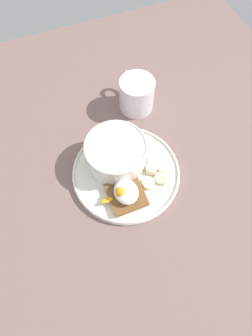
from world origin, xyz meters
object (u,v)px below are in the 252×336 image
coffee_mug (136,94)px  banana_slice_front (149,184)px  oatmeal_bowl (116,153)px  banana_slice_back (151,169)px  toast_slice (126,195)px  banana_slice_left (163,167)px  poached_egg (125,192)px  banana_slice_inner (154,160)px  banana_slice_right (162,178)px

coffee_mug → banana_slice_front: bearing=164.2°
oatmeal_bowl → banana_slice_front: 10.51cm
banana_slice_back → toast_slice: bearing=115.6°
banana_slice_front → banana_slice_left: bearing=-61.2°
toast_slice → banana_slice_front: (0.80, -6.00, -0.23)cm
banana_slice_back → oatmeal_bowl: bearing=49.9°
oatmeal_bowl → banana_slice_left: 11.98cm
poached_egg → toast_slice: bearing=-91.9°
poached_egg → banana_slice_inner: poached_egg is taller
toast_slice → banana_slice_left: 11.72cm
banana_slice_left → banana_slice_inner: banana_slice_left is taller
poached_egg → banana_slice_right: (0.96, -9.73, -2.39)cm
toast_slice → banana_slice_front: bearing=-82.4°
banana_slice_front → coffee_mug: size_ratio=0.28×
poached_egg → coffee_mug: 27.93cm
banana_slice_front → banana_slice_back: (3.10, -2.14, 0.16)cm
coffee_mug → poached_egg: bearing=152.3°
oatmeal_bowl → banana_slice_back: 9.42cm
poached_egg → banana_slice_inner: size_ratio=2.26×
poached_egg → banana_slice_back: 9.48cm
banana_slice_back → banana_slice_right: size_ratio=0.81×
toast_slice → banana_slice_back: 9.03cm
banana_slice_left → banana_slice_back: (0.27, 3.00, 0.22)cm
poached_egg → banana_slice_left: (3.63, -11.34, -2.48)cm
banana_slice_right → oatmeal_bowl: bearing=43.4°
oatmeal_bowl → banana_slice_front: oatmeal_bowl is taller
oatmeal_bowl → coffee_mug: (15.03, -11.52, 0.10)cm
banana_slice_right → banana_slice_back: bearing=25.3°
poached_egg → banana_slice_left: bearing=-72.3°
banana_slice_inner → oatmeal_bowl: bearing=67.5°
banana_slice_inner → banana_slice_left: bearing=-151.5°
coffee_mug → oatmeal_bowl: bearing=142.5°
oatmeal_bowl → banana_slice_left: oatmeal_bowl is taller
coffee_mug → banana_slice_back: bearing=167.4°
poached_egg → banana_slice_front: poached_egg is taller
banana_slice_right → banana_slice_left: bearing=-31.1°
banana_slice_right → banana_slice_inner: 5.22cm
toast_slice → coffee_mug: (24.73, -12.79, 2.84)cm
oatmeal_bowl → banana_slice_left: bearing=-121.5°
poached_egg → banana_slice_right: poached_egg is taller
banana_slice_front → banana_slice_left: (2.83, -5.14, -0.06)cm
oatmeal_bowl → poached_egg: 9.81cm
banana_slice_front → banana_slice_left: size_ratio=0.73×
poached_egg → coffee_mug: (24.72, -12.98, 0.65)cm
banana_slice_right → coffee_mug: size_ratio=0.39×
banana_slice_inner → coffee_mug: 19.06cm
banana_slice_left → banana_slice_inner: bearing=28.5°
banana_slice_right → toast_slice: bearing=95.8°
toast_slice → poached_egg: size_ratio=0.95×
poached_egg → banana_slice_inner: (6.17, -9.96, -2.54)cm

